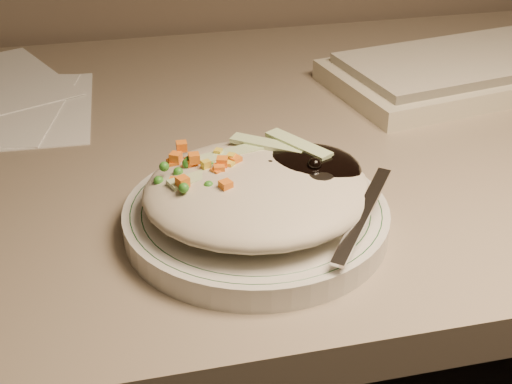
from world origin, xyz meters
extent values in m
cube|color=#81715D|center=(0.00, 1.38, 0.72)|extent=(1.40, 0.70, 0.04)
cylinder|color=silver|center=(-0.08, 1.19, 0.75)|extent=(0.23, 0.23, 0.02)
torus|color=#144723|center=(-0.08, 1.19, 0.76)|extent=(0.22, 0.22, 0.00)
torus|color=#144723|center=(-0.08, 1.19, 0.76)|extent=(0.20, 0.20, 0.00)
ellipsoid|color=#B4A992|center=(-0.08, 1.18, 0.78)|extent=(0.19, 0.18, 0.04)
ellipsoid|color=black|center=(-0.03, 1.20, 0.79)|extent=(0.10, 0.09, 0.03)
ellipsoid|color=orange|center=(-0.12, 1.20, 0.78)|extent=(0.08, 0.08, 0.02)
sphere|color=black|center=(-0.06, 1.20, 0.79)|extent=(0.01, 0.01, 0.01)
sphere|color=black|center=(-0.03, 1.20, 0.79)|extent=(0.01, 0.01, 0.01)
sphere|color=black|center=(-0.01, 1.19, 0.80)|extent=(0.01, 0.01, 0.01)
sphere|color=black|center=(-0.02, 1.21, 0.79)|extent=(0.01, 0.01, 0.01)
sphere|color=black|center=(-0.03, 1.18, 0.80)|extent=(0.01, 0.01, 0.01)
sphere|color=black|center=(-0.04, 1.20, 0.79)|extent=(0.01, 0.01, 0.01)
sphere|color=black|center=(-0.03, 1.21, 0.79)|extent=(0.01, 0.01, 0.01)
cube|color=orange|center=(-0.13, 1.21, 0.80)|extent=(0.01, 0.01, 0.01)
cube|color=orange|center=(-0.11, 1.19, 0.79)|extent=(0.01, 0.01, 0.01)
cube|color=orange|center=(-0.14, 1.22, 0.80)|extent=(0.01, 0.01, 0.01)
cube|color=orange|center=(-0.10, 1.20, 0.80)|extent=(0.01, 0.01, 0.01)
cube|color=orange|center=(-0.11, 1.19, 0.80)|extent=(0.01, 0.01, 0.01)
cube|color=orange|center=(-0.14, 1.23, 0.79)|extent=(0.01, 0.01, 0.01)
cube|color=orange|center=(-0.13, 1.21, 0.80)|extent=(0.01, 0.01, 0.01)
cube|color=orange|center=(-0.11, 1.19, 0.80)|extent=(0.01, 0.01, 0.01)
cube|color=orange|center=(-0.09, 1.20, 0.80)|extent=(0.01, 0.01, 0.01)
cube|color=orange|center=(-0.13, 1.23, 0.80)|extent=(0.01, 0.01, 0.01)
cube|color=orange|center=(-0.14, 1.18, 0.80)|extent=(0.01, 0.01, 0.01)
cube|color=orange|center=(-0.11, 1.16, 0.80)|extent=(0.01, 0.01, 0.01)
cube|color=orange|center=(-0.14, 1.19, 0.79)|extent=(0.01, 0.01, 0.01)
cube|color=orange|center=(-0.14, 1.22, 0.79)|extent=(0.01, 0.01, 0.01)
sphere|color=#388C28|center=(-0.11, 1.20, 0.80)|extent=(0.01, 0.01, 0.01)
sphere|color=#388C28|center=(-0.14, 1.17, 0.80)|extent=(0.01, 0.01, 0.01)
sphere|color=#388C28|center=(-0.14, 1.20, 0.80)|extent=(0.01, 0.01, 0.01)
sphere|color=#388C28|center=(-0.15, 1.20, 0.80)|extent=(0.01, 0.01, 0.01)
sphere|color=#388C28|center=(-0.11, 1.21, 0.79)|extent=(0.01, 0.01, 0.01)
sphere|color=#388C28|center=(-0.10, 1.18, 0.79)|extent=(0.01, 0.01, 0.01)
sphere|color=#388C28|center=(-0.12, 1.20, 0.79)|extent=(0.01, 0.01, 0.01)
sphere|color=#388C28|center=(-0.13, 1.18, 0.79)|extent=(0.01, 0.01, 0.01)
sphere|color=#388C28|center=(-0.16, 1.20, 0.79)|extent=(0.01, 0.01, 0.01)
sphere|color=#388C28|center=(-0.13, 1.21, 0.80)|extent=(0.01, 0.01, 0.01)
sphere|color=#388C28|center=(-0.13, 1.21, 0.80)|extent=(0.01, 0.01, 0.01)
sphere|color=#388C28|center=(-0.14, 1.19, 0.79)|extent=(0.01, 0.01, 0.01)
sphere|color=#388C28|center=(-0.12, 1.17, 0.80)|extent=(0.01, 0.01, 0.01)
sphere|color=#388C28|center=(-0.09, 1.22, 0.79)|extent=(0.01, 0.01, 0.01)
cube|color=yellow|center=(-0.11, 1.21, 0.79)|extent=(0.01, 0.01, 0.01)
cube|color=yellow|center=(-0.10, 1.20, 0.80)|extent=(0.01, 0.01, 0.01)
cube|color=yellow|center=(-0.12, 1.21, 0.79)|extent=(0.01, 0.01, 0.01)
cube|color=yellow|center=(-0.12, 1.20, 0.80)|extent=(0.01, 0.01, 0.01)
cube|color=yellow|center=(-0.12, 1.20, 0.79)|extent=(0.01, 0.01, 0.01)
cube|color=yellow|center=(-0.09, 1.21, 0.80)|extent=(0.01, 0.01, 0.01)
cube|color=yellow|center=(-0.10, 1.22, 0.80)|extent=(0.01, 0.01, 0.01)
cube|color=yellow|center=(-0.11, 1.19, 0.79)|extent=(0.01, 0.01, 0.01)
cube|color=#B2D18C|center=(-0.09, 1.22, 0.80)|extent=(0.07, 0.03, 0.00)
cube|color=#B2D18C|center=(-0.06, 1.23, 0.80)|extent=(0.06, 0.05, 0.00)
cube|color=#B2D18C|center=(-0.12, 1.19, 0.80)|extent=(0.07, 0.04, 0.00)
cube|color=#B2D18C|center=(-0.03, 1.22, 0.80)|extent=(0.05, 0.07, 0.00)
ellipsoid|color=silver|center=(-0.03, 1.17, 0.79)|extent=(0.06, 0.06, 0.01)
cube|color=silver|center=(-0.01, 1.13, 0.78)|extent=(0.08, 0.10, 0.03)
camera|label=1|loc=(-0.19, 0.68, 1.08)|focal=50.00mm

